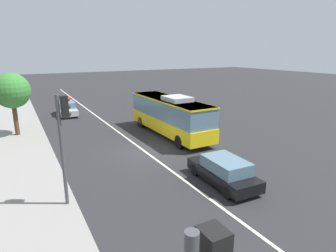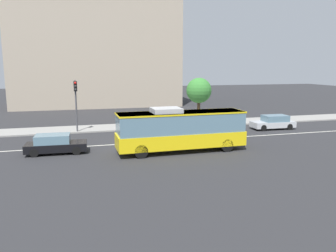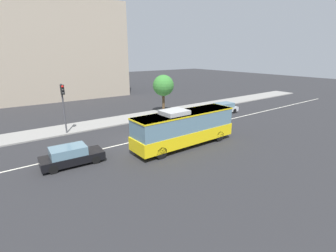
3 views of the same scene
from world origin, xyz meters
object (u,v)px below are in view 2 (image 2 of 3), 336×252
transit_bus (181,129)px  street_tree_kerbside_left (199,91)px  sedan_silver (273,122)px  traffic_light_near_corner (76,97)px  sedan_black (55,144)px

transit_bus → street_tree_kerbside_left: (5.76, 11.41, 2.00)m
sedan_silver → traffic_light_near_corner: (-20.02, 3.29, 2.84)m
sedan_black → street_tree_kerbside_left: size_ratio=0.87×
transit_bus → traffic_light_near_corner: traffic_light_near_corner is taller
transit_bus → traffic_light_near_corner: 12.45m
sedan_silver → traffic_light_near_corner: traffic_light_near_corner is taller
street_tree_kerbside_left → sedan_black: bearing=-148.1°
sedan_black → transit_bus: bearing=-8.9°
sedan_black → street_tree_kerbside_left: street_tree_kerbside_left is taller
traffic_light_near_corner → street_tree_kerbside_left: size_ratio=0.99×
sedan_silver → traffic_light_near_corner: bearing=-7.0°
transit_bus → street_tree_kerbside_left: size_ratio=1.90×
sedan_silver → street_tree_kerbside_left: size_ratio=0.87×
sedan_silver → traffic_light_near_corner: 20.49m
transit_bus → sedan_silver: (12.28, 6.30, -1.09)m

